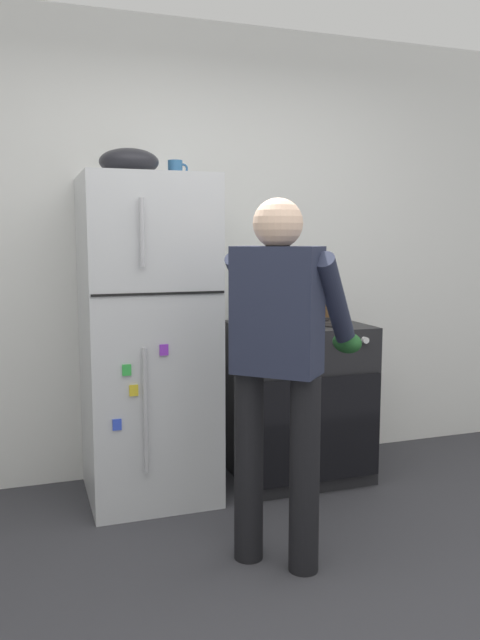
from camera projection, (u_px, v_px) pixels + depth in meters
kitchen_wall_back at (191, 252)px, 3.90m from camera, size 6.00×0.10×2.70m
refrigerator at (147, 340)px, 3.49m from camera, size 0.68×0.72×1.76m
stove_range at (298, 401)px, 3.82m from camera, size 0.76×0.67×0.93m
person_cook at (280, 350)px, 2.73m from camera, size 0.67×0.71×1.60m
red_pot at (276, 315)px, 3.66m from camera, size 0.35×0.25×0.12m
coffee_mug at (176, 169)px, 3.47m from camera, size 0.11×0.08×0.10m
pepper_mill at (328, 306)px, 4.05m from camera, size 0.05×0.05×0.15m
mixing_bowl at (129, 162)px, 3.34m from camera, size 0.31×0.31×0.14m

